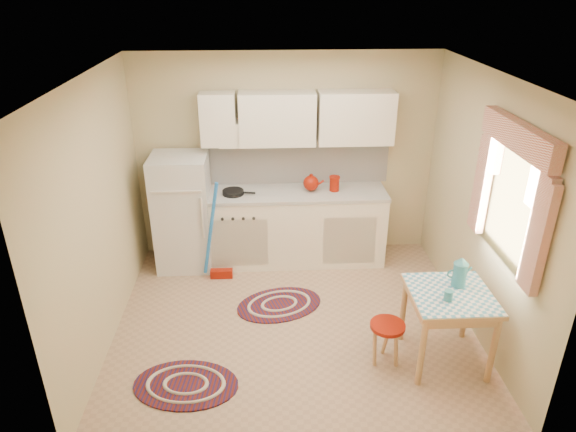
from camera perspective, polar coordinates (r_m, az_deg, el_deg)
The scene contains 14 objects.
room_shell at distance 4.89m, azimuth 2.36°, elevation 5.33°, with size 3.64×3.60×2.52m.
fridge at distance 6.22m, azimuth -11.60°, elevation 0.40°, with size 0.65×0.60×1.40m, color silver.
broom at distance 5.90m, azimuth -7.68°, elevation -1.81°, with size 0.28×0.12×1.20m, color blue, non-canonical shape.
base_cabinets at distance 6.31m, azimuth 0.36°, elevation -1.28°, with size 2.25×0.60×0.88m, color white.
countertop at distance 6.12m, azimuth 0.37°, elevation 2.57°, with size 2.27×0.62×0.04m, color #B4B2AB.
frying_pan at distance 6.06m, azimuth -6.12°, elevation 2.64°, with size 0.25×0.25×0.05m, color black.
red_kettle at distance 6.09m, azimuth 2.57°, elevation 3.67°, with size 0.20×0.18×0.20m, color maroon, non-canonical shape.
red_canister at distance 6.13m, azimuth 5.18°, elevation 3.52°, with size 0.12×0.12×0.16m, color maroon.
table at distance 4.98m, azimuth 17.14°, elevation -11.71°, with size 0.72×0.72×0.72m, color tan.
stool at distance 4.91m, azimuth 10.83°, elevation -13.69°, with size 0.32×0.32×0.42m, color maroon.
coffee_pot at distance 4.82m, azimuth 18.58°, elevation -5.84°, with size 0.16×0.13×0.31m, color teal, non-canonical shape.
mug at distance 4.65m, azimuth 17.38°, elevation -8.46°, with size 0.08×0.08×0.10m, color teal.
rug_center at distance 5.66m, azimuth -0.99°, elevation -9.81°, with size 0.94×0.63×0.02m, color #67190B, non-canonical shape.
rug_left at distance 4.81m, azimuth -11.28°, elevation -17.91°, with size 0.93×0.62×0.02m, color #67190B, non-canonical shape.
Camera 1 is at (-0.28, -4.34, 3.26)m, focal length 32.00 mm.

